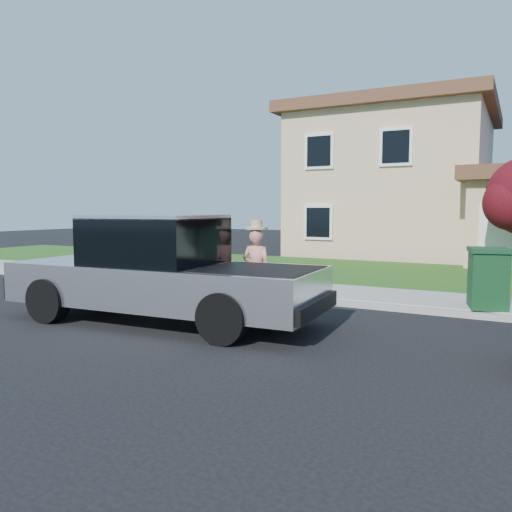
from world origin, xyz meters
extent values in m
plane|color=black|center=(0.00, 0.00, 0.00)|extent=(80.00, 80.00, 0.00)
cube|color=gray|center=(1.00, 2.90, 0.06)|extent=(40.00, 0.20, 0.12)
cube|color=gray|center=(1.00, 4.00, 0.07)|extent=(40.00, 2.00, 0.15)
cube|color=#204A15|center=(1.00, 8.50, 0.05)|extent=(40.00, 7.00, 0.10)
cube|color=tan|center=(0.00, 17.00, 3.20)|extent=(8.00, 9.00, 6.40)
cube|color=#4C2D1E|center=(0.00, 17.00, 6.60)|extent=(8.80, 9.80, 0.50)
cube|color=white|center=(-2.20, 12.45, 4.60)|extent=(1.30, 0.10, 1.50)
cube|color=white|center=(1.00, 12.45, 4.60)|extent=(1.30, 0.10, 1.50)
cube|color=black|center=(-2.20, 12.45, 1.60)|extent=(1.30, 0.10, 1.50)
cylinder|color=black|center=(-2.39, -1.29, 0.42)|extent=(0.86, 0.37, 0.85)
cylinder|color=black|center=(-2.51, 0.65, 0.42)|extent=(0.86, 0.37, 0.85)
cylinder|color=black|center=(1.36, -1.06, 0.42)|extent=(0.86, 0.37, 0.85)
cylinder|color=black|center=(1.23, 0.89, 0.42)|extent=(0.86, 0.37, 0.85)
cube|color=silver|center=(-0.50, -0.20, 0.73)|extent=(6.15, 2.49, 0.76)
cube|color=black|center=(-0.66, -0.21, 1.53)|extent=(2.34, 2.10, 0.90)
cube|color=silver|center=(-0.66, -0.21, 2.00)|extent=(2.34, 2.10, 0.08)
cube|color=black|center=(1.51, -0.07, 1.09)|extent=(2.01, 1.92, 0.06)
cube|color=black|center=(-3.54, -0.39, 0.58)|extent=(0.25, 2.01, 0.42)
cube|color=black|center=(2.54, -0.01, 0.53)|extent=(0.25, 2.01, 0.26)
cube|color=black|center=(-1.58, 0.88, 1.43)|extent=(0.14, 0.24, 0.19)
imported|color=tan|center=(0.70, 1.33, 0.88)|extent=(0.65, 0.43, 1.75)
cylinder|color=tan|center=(0.70, 1.33, 1.78)|extent=(0.47, 0.47, 0.05)
cylinder|color=tan|center=(0.70, 1.33, 1.85)|extent=(0.23, 0.23, 0.16)
sphere|color=#4A1017|center=(5.21, 9.16, 2.34)|extent=(1.67, 1.67, 1.67)
cube|color=#0E3619|center=(4.93, 3.35, 0.72)|extent=(0.83, 0.92, 1.13)
cube|color=#0E3619|center=(4.93, 3.35, 1.33)|extent=(0.91, 1.00, 0.09)
camera|label=1|loc=(5.48, -7.68, 2.14)|focal=35.00mm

